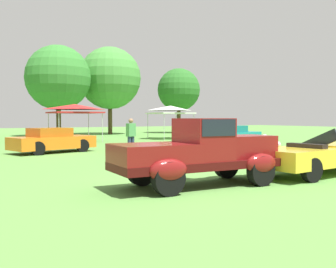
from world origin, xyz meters
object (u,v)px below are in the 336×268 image
Objects in this scene: spectator_by_row at (131,135)px; canopy_tent_center_field at (75,108)px; show_car_orange at (52,140)px; feature_pickup_truck at (200,151)px; show_car_teal at (232,135)px; neighbor_convertible at (317,155)px; canopy_tent_right_field at (170,109)px.

canopy_tent_center_field reaches higher than spectator_by_row.
show_car_orange is 8.89m from canopy_tent_center_field.
canopy_tent_center_field is at bearing 82.81° from feature_pickup_truck.
show_car_orange is 0.93× the size of show_car_teal.
neighbor_convertible is at bearing -2.07° from feature_pickup_truck.
canopy_tent_right_field is at bearing -2.51° from canopy_tent_center_field.
neighbor_convertible is (4.21, -0.15, -0.29)m from feature_pickup_truck.
neighbor_convertible is 19.97m from canopy_tent_right_field.
spectator_by_row is 0.55× the size of canopy_tent_right_field.
canopy_tent_right_field is (-0.07, 7.64, 1.82)m from show_car_teal.
neighbor_convertible is 19.46m from canopy_tent_center_field.
canopy_tent_right_field is (7.81, -0.34, -0.00)m from canopy_tent_center_field.
show_car_teal is at bearing -45.36° from canopy_tent_center_field.
show_car_orange is (-1.04, 11.16, -0.27)m from feature_pickup_truck.
canopy_tent_center_field is at bearing 177.49° from canopy_tent_right_field.
canopy_tent_center_field is at bearing 95.32° from neighbor_convertible.
canopy_tent_right_field is at bearing 90.52° from show_car_teal.
spectator_by_row is 11.15m from canopy_tent_center_field.
show_car_teal is 7.85m from canopy_tent_right_field.
spectator_by_row is at bearing 106.24° from neighbor_convertible.
canopy_tent_right_field is (8.42, 10.68, 1.51)m from spectator_by_row.
spectator_by_row is (1.81, 8.11, 0.05)m from feature_pickup_truck.
neighbor_convertible is at bearing -65.07° from show_car_orange.
canopy_tent_center_field reaches higher than feature_pickup_truck.
show_car_orange is 2.57× the size of spectator_by_row.
spectator_by_row is at bearing -46.90° from show_car_orange.
show_car_orange is 1.42× the size of canopy_tent_right_field.
show_car_orange is at bearing 95.35° from feature_pickup_truck.
feature_pickup_truck is 8.31m from spectator_by_row.
show_car_orange is 13.74m from canopy_tent_right_field.
canopy_tent_center_field is at bearing 134.64° from show_car_teal.
spectator_by_row is (-2.41, 8.27, 0.33)m from neighbor_convertible.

